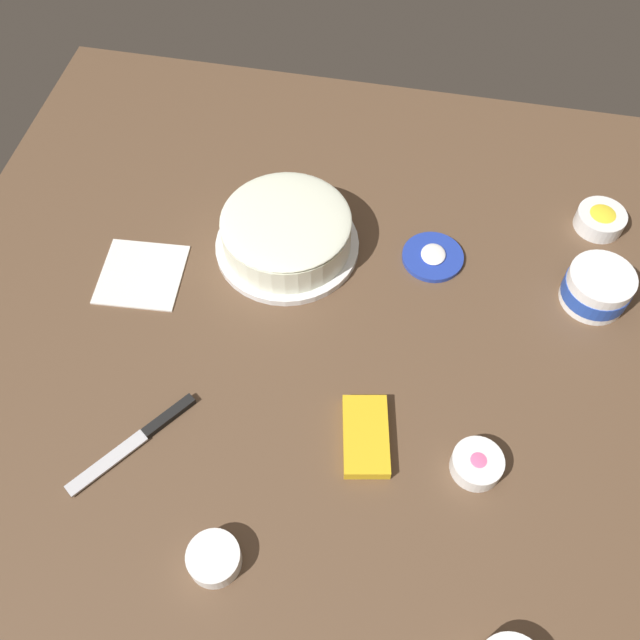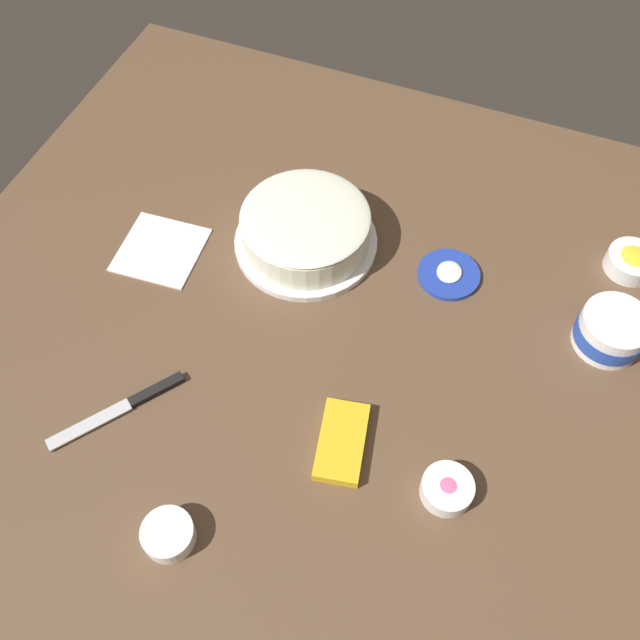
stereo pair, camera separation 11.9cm
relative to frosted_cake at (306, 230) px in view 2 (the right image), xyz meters
name	(u,v)px [view 2 (the right image)]	position (x,y,z in m)	size (l,w,h in m)	color
ground_plane	(329,384)	(-0.26, -0.15, -0.04)	(1.54, 1.54, 0.00)	brown
frosted_cake	(306,230)	(0.00, 0.00, 0.00)	(0.27, 0.27, 0.09)	white
frosting_tub	(612,330)	(-0.01, -0.57, -0.01)	(0.12, 0.12, 0.07)	white
frosting_tub_lid	(449,274)	(0.03, -0.27, -0.04)	(0.11, 0.11, 0.02)	#233DAD
spreading_knife	(129,404)	(-0.42, 0.14, -0.04)	(0.20, 0.16, 0.01)	silver
sprinkle_bowl_green	(168,534)	(-0.59, -0.02, -0.03)	(0.08, 0.08, 0.03)	white
sprinkle_bowl_yellow	(632,261)	(0.17, -0.58, -0.02)	(0.09, 0.09, 0.04)	white
sprinkle_bowl_pink	(447,489)	(-0.37, -0.38, -0.03)	(0.08, 0.08, 0.03)	white
candy_box_lower	(342,442)	(-0.36, -0.21, -0.03)	(0.13, 0.07, 0.02)	yellow
paper_napkin	(160,249)	(-0.12, 0.25, -0.04)	(0.15, 0.15, 0.01)	white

